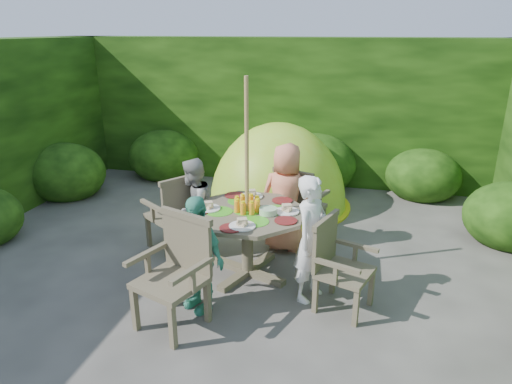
% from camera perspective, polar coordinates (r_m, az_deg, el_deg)
% --- Properties ---
extents(ground, '(60.00, 60.00, 0.00)m').
position_cam_1_polar(ground, '(5.20, -4.34, -10.77)').
color(ground, '#413F3A').
rests_on(ground, ground).
extents(hedge_enclosure, '(9.00, 9.00, 2.50)m').
position_cam_1_polar(hedge_enclosure, '(5.92, -0.65, 6.23)').
color(hedge_enclosure, black).
rests_on(hedge_enclosure, ground).
extents(patio_table, '(1.73, 1.73, 0.93)m').
position_cam_1_polar(patio_table, '(4.99, -1.05, -3.66)').
color(patio_table, '#48402F').
rests_on(patio_table, ground).
extents(parasol_pole, '(0.06, 0.06, 2.20)m').
position_cam_1_polar(parasol_pole, '(4.83, -1.14, 1.24)').
color(parasol_pole, olive).
rests_on(parasol_pole, ground).
extents(garden_chair_right, '(0.62, 0.66, 0.90)m').
position_cam_1_polar(garden_chair_right, '(4.56, 10.20, -8.81)').
color(garden_chair_right, '#48402F').
rests_on(garden_chair_right, ground).
extents(garden_chair_left, '(0.73, 0.75, 0.95)m').
position_cam_1_polar(garden_chair_left, '(5.71, -10.09, -2.44)').
color(garden_chair_left, '#48402F').
rests_on(garden_chair_left, ground).
extents(garden_chair_back, '(0.71, 0.67, 0.96)m').
position_cam_1_polar(garden_chair_back, '(5.89, 5.28, -1.44)').
color(garden_chair_back, '#48402F').
rests_on(garden_chair_back, ground).
extents(garden_chair_front, '(0.75, 0.71, 1.01)m').
position_cam_1_polar(garden_chair_front, '(4.31, -9.91, -9.65)').
color(garden_chair_front, '#48402F').
rests_on(garden_chair_front, ground).
extents(child_right, '(0.47, 0.56, 1.31)m').
position_cam_1_polar(child_right, '(4.60, 6.97, -5.86)').
color(child_right, white).
rests_on(child_right, ground).
extents(child_left, '(0.54, 0.65, 1.22)m').
position_cam_1_polar(child_left, '(5.49, -7.83, -2.08)').
color(child_left, '#999994').
rests_on(child_left, ground).
extents(child_back, '(0.72, 0.52, 1.36)m').
position_cam_1_polar(child_back, '(5.60, 3.78, -0.73)').
color(child_back, '#EA8660').
rests_on(child_back, ground).
extents(child_front, '(0.75, 0.60, 1.18)m').
position_cam_1_polar(child_front, '(4.46, -7.28, -7.64)').
color(child_front, '#4AAD8F').
rests_on(child_front, ground).
extents(dome_tent, '(2.53, 2.53, 2.61)m').
position_cam_1_polar(dome_tent, '(7.24, 2.70, -1.60)').
color(dome_tent, '#A9CB27').
rests_on(dome_tent, ground).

